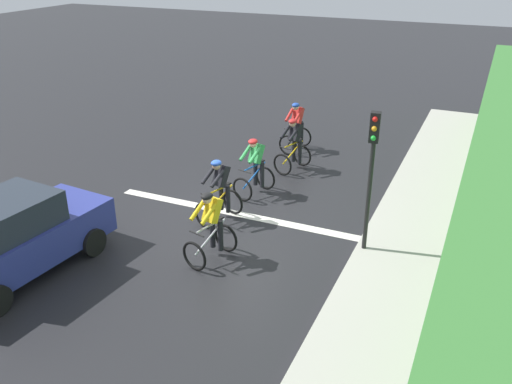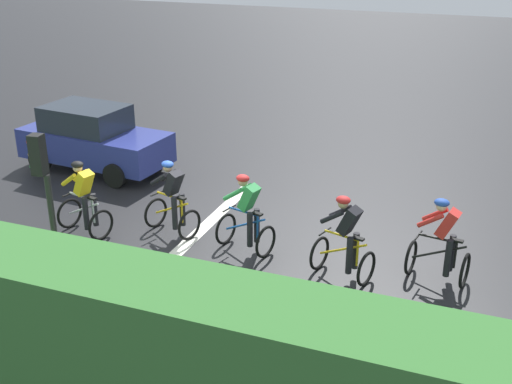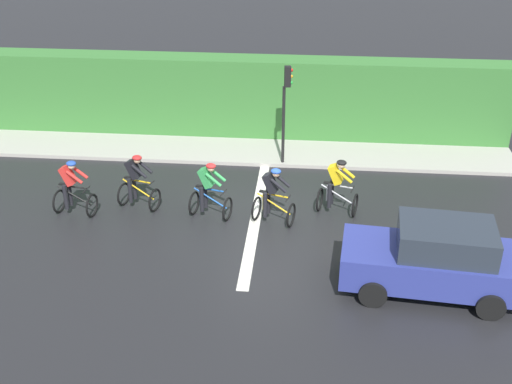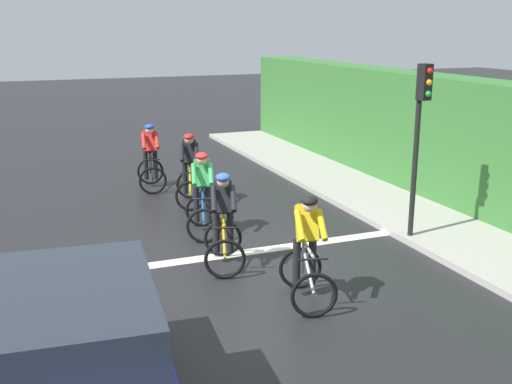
{
  "view_description": "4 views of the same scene",
  "coord_description": "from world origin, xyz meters",
  "px_view_note": "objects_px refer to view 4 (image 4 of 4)",
  "views": [
    {
      "loc": [
        5.62,
        -11.17,
        6.49
      ],
      "look_at": [
        0.59,
        0.14,
        0.79
      ],
      "focal_mm": 38.44,
      "sensor_mm": 36.0,
      "label": 1
    },
    {
      "loc": [
        10.91,
        6.04,
        6.27
      ],
      "look_at": [
        -0.43,
        1.64,
        1.19
      ],
      "focal_mm": 45.26,
      "sensor_mm": 36.0,
      "label": 2
    },
    {
      "loc": [
        -15.63,
        -1.16,
        9.06
      ],
      "look_at": [
        -0.9,
        0.18,
        1.27
      ],
      "focal_mm": 45.04,
      "sensor_mm": 36.0,
      "label": 3
    },
    {
      "loc": [
        -3.35,
        -9.59,
        3.99
      ],
      "look_at": [
        0.79,
        0.93,
        0.93
      ],
      "focal_mm": 43.27,
      "sensor_mm": 36.0,
      "label": 4
    }
  ],
  "objects_px": {
    "cyclist_second": "(190,170)",
    "car_navy": "(75,366)",
    "cyclist_mid": "(202,195)",
    "cyclist_trailing": "(307,251)",
    "traffic_light_near_crossing": "(420,126)",
    "cyclist_fourth": "(223,222)",
    "cyclist_lead": "(151,158)"
  },
  "relations": [
    {
      "from": "cyclist_trailing",
      "to": "traffic_light_near_crossing",
      "type": "height_order",
      "value": "traffic_light_near_crossing"
    },
    {
      "from": "cyclist_lead",
      "to": "car_navy",
      "type": "xyz_separation_m",
      "value": [
        -2.77,
        -9.53,
        0.08
      ]
    },
    {
      "from": "cyclist_second",
      "to": "traffic_light_near_crossing",
      "type": "relative_size",
      "value": 0.5
    },
    {
      "from": "cyclist_fourth",
      "to": "cyclist_trailing",
      "type": "height_order",
      "value": "same"
    },
    {
      "from": "cyclist_fourth",
      "to": "cyclist_trailing",
      "type": "bearing_deg",
      "value": -68.26
    },
    {
      "from": "cyclist_mid",
      "to": "traffic_light_near_crossing",
      "type": "height_order",
      "value": "traffic_light_near_crossing"
    },
    {
      "from": "car_navy",
      "to": "traffic_light_near_crossing",
      "type": "xyz_separation_m",
      "value": [
        6.52,
        3.76,
        1.35
      ]
    },
    {
      "from": "cyclist_fourth",
      "to": "traffic_light_near_crossing",
      "type": "distance_m",
      "value": 3.99
    },
    {
      "from": "cyclist_lead",
      "to": "cyclist_mid",
      "type": "relative_size",
      "value": 1.0
    },
    {
      "from": "cyclist_trailing",
      "to": "cyclist_mid",
      "type": "bearing_deg",
      "value": 98.56
    },
    {
      "from": "cyclist_second",
      "to": "traffic_light_near_crossing",
      "type": "height_order",
      "value": "traffic_light_near_crossing"
    },
    {
      "from": "car_navy",
      "to": "traffic_light_near_crossing",
      "type": "distance_m",
      "value": 7.65
    },
    {
      "from": "cyclist_trailing",
      "to": "car_navy",
      "type": "bearing_deg",
      "value": -148.36
    },
    {
      "from": "cyclist_second",
      "to": "cyclist_trailing",
      "type": "height_order",
      "value": "same"
    },
    {
      "from": "cyclist_mid",
      "to": "car_navy",
      "type": "height_order",
      "value": "car_navy"
    },
    {
      "from": "cyclist_mid",
      "to": "cyclist_trailing",
      "type": "relative_size",
      "value": 1.0
    },
    {
      "from": "traffic_light_near_crossing",
      "to": "cyclist_fourth",
      "type": "bearing_deg",
      "value": 177.71
    },
    {
      "from": "cyclist_fourth",
      "to": "car_navy",
      "type": "distance_m",
      "value": 4.81
    },
    {
      "from": "cyclist_mid",
      "to": "cyclist_second",
      "type": "bearing_deg",
      "value": 80.91
    },
    {
      "from": "cyclist_lead",
      "to": "cyclist_fourth",
      "type": "distance_m",
      "value": 5.61
    },
    {
      "from": "cyclist_lead",
      "to": "cyclist_mid",
      "type": "bearing_deg",
      "value": -87.04
    },
    {
      "from": "cyclist_mid",
      "to": "traffic_light_near_crossing",
      "type": "xyz_separation_m",
      "value": [
        3.56,
        -1.93,
        1.43
      ]
    },
    {
      "from": "cyclist_second",
      "to": "cyclist_trailing",
      "type": "bearing_deg",
      "value": -88.06
    },
    {
      "from": "cyclist_lead",
      "to": "traffic_light_near_crossing",
      "type": "bearing_deg",
      "value": -56.89
    },
    {
      "from": "cyclist_fourth",
      "to": "cyclist_mid",
      "type": "bearing_deg",
      "value": 84.62
    },
    {
      "from": "cyclist_second",
      "to": "car_navy",
      "type": "bearing_deg",
      "value": -112.9
    },
    {
      "from": "cyclist_mid",
      "to": "cyclist_fourth",
      "type": "xyz_separation_m",
      "value": [
        -0.17,
        -1.78,
        0.0
      ]
    },
    {
      "from": "cyclist_lead",
      "to": "cyclist_fourth",
      "type": "height_order",
      "value": "same"
    },
    {
      "from": "cyclist_lead",
      "to": "cyclist_fourth",
      "type": "xyz_separation_m",
      "value": [
        0.03,
        -5.61,
        0.0
      ]
    },
    {
      "from": "cyclist_second",
      "to": "car_navy",
      "type": "height_order",
      "value": "car_navy"
    },
    {
      "from": "cyclist_fourth",
      "to": "traffic_light_near_crossing",
      "type": "xyz_separation_m",
      "value": [
        3.73,
        -0.15,
        1.43
      ]
    },
    {
      "from": "cyclist_mid",
      "to": "cyclist_trailing",
      "type": "height_order",
      "value": "same"
    }
  ]
}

